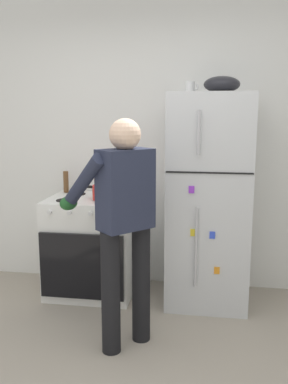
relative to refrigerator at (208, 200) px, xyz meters
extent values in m
cube|color=white|center=(-0.51, 0.38, 0.45)|extent=(6.00, 0.10, 2.70)
cube|color=silver|center=(0.00, 0.00, 0.00)|extent=(0.68, 0.68, 1.79)
cube|color=black|center=(0.00, -0.34, 0.29)|extent=(0.67, 0.01, 0.01)
cylinder|color=#B7B7BC|center=(-0.08, -0.36, -0.30)|extent=(0.02, 0.02, 0.65)
cylinder|color=#B7B7BC|center=(-0.08, -0.36, 0.59)|extent=(0.02, 0.02, 0.33)
cube|color=yellow|center=(-0.11, -0.35, -0.19)|extent=(0.04, 0.01, 0.06)
cube|color=purple|center=(-0.13, -0.35, 0.15)|extent=(0.04, 0.01, 0.06)
cube|color=blue|center=(0.04, -0.35, -0.21)|extent=(0.04, 0.01, 0.06)
cube|color=orange|center=(0.08, -0.35, -0.49)|extent=(0.04, 0.01, 0.06)
cube|color=white|center=(-1.04, 0.00, -0.45)|extent=(0.76, 0.64, 0.88)
cube|color=black|center=(-1.04, -0.32, -0.52)|extent=(0.53, 0.01, 0.32)
cylinder|color=black|center=(-1.22, -0.14, -0.01)|extent=(0.17, 0.17, 0.01)
cylinder|color=black|center=(-0.85, -0.14, -0.01)|extent=(0.17, 0.17, 0.01)
cylinder|color=black|center=(-1.22, 0.14, -0.01)|extent=(0.17, 0.17, 0.01)
cylinder|color=black|center=(-0.85, 0.14, -0.01)|extent=(0.17, 0.17, 0.01)
cylinder|color=silver|center=(-1.30, -0.33, -0.07)|extent=(0.04, 0.03, 0.04)
cylinder|color=silver|center=(-1.13, -0.33, -0.07)|extent=(0.04, 0.03, 0.04)
cylinder|color=silver|center=(-0.95, -0.33, -0.07)|extent=(0.04, 0.03, 0.04)
cylinder|color=silver|center=(-0.78, -0.33, -0.07)|extent=(0.04, 0.03, 0.04)
cube|color=black|center=(-1.04, -0.33, -0.53)|extent=(0.72, 0.03, 0.57)
cylinder|color=black|center=(-0.64, -0.95, -0.47)|extent=(0.13, 0.13, 0.86)
cylinder|color=black|center=(-0.46, -0.76, -0.47)|extent=(0.13, 0.13, 0.86)
cube|color=#23283D|center=(-0.55, -0.86, 0.23)|extent=(0.39, 0.40, 0.54)
sphere|color=beige|center=(-0.55, -0.86, 0.60)|extent=(0.21, 0.21, 0.21)
sphere|color=#303030|center=(-0.55, -0.86, 0.56)|extent=(0.15, 0.15, 0.15)
cylinder|color=#23283D|center=(-0.84, -0.86, 0.27)|extent=(0.42, 0.40, 0.43)
cylinder|color=#23283D|center=(-0.57, -0.57, 0.27)|extent=(0.42, 0.40, 0.43)
ellipsoid|color=#1E5123|center=(-1.00, -0.71, 0.10)|extent=(0.12, 0.18, 0.10)
ellipsoid|color=#1E5123|center=(-0.72, -0.42, 0.10)|extent=(0.12, 0.18, 0.10)
cylinder|color=red|center=(-0.88, -0.05, 0.06)|extent=(0.25, 0.25, 0.12)
cube|color=black|center=(-1.03, -0.05, 0.10)|extent=(0.05, 0.03, 0.02)
cube|color=black|center=(-0.72, -0.05, 0.10)|extent=(0.05, 0.03, 0.02)
cylinder|color=silver|center=(-0.18, 0.05, 0.94)|extent=(0.08, 0.08, 0.10)
torus|color=silver|center=(-0.14, 0.05, 0.95)|extent=(0.06, 0.01, 0.06)
cylinder|color=brown|center=(-1.34, 0.20, 0.09)|extent=(0.05, 0.05, 0.20)
ellipsoid|color=black|center=(0.08, 0.00, 0.96)|extent=(0.29, 0.29, 0.13)
camera|label=1|loc=(0.01, -3.58, 0.74)|focal=39.61mm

